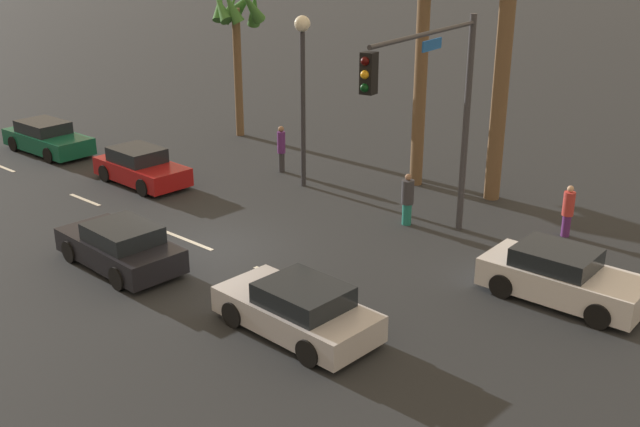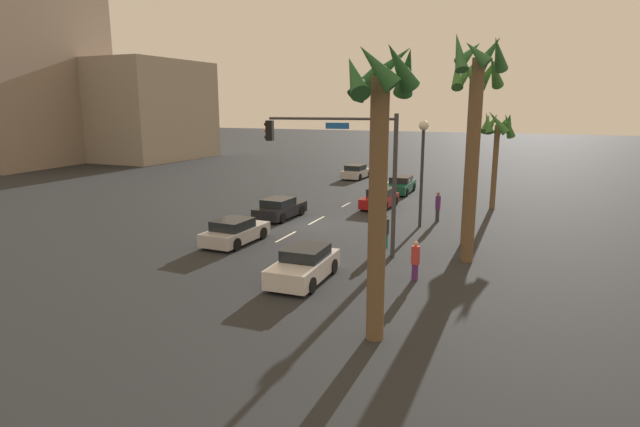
# 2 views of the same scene
# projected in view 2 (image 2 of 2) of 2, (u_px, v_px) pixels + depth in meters

# --- Properties ---
(ground_plane) EXTENTS (220.00, 220.00, 0.00)m
(ground_plane) POSITION_uv_depth(u_px,v_px,m) (309.00, 224.00, 30.65)
(ground_plane) COLOR #232628
(lane_stripe_0) EXTENTS (2.35, 0.14, 0.01)m
(lane_stripe_0) POSITION_uv_depth(u_px,v_px,m) (387.00, 183.00, 46.95)
(lane_stripe_0) COLOR silver
(lane_stripe_0) RESTS_ON ground_plane
(lane_stripe_1) EXTENTS (2.46, 0.14, 0.01)m
(lane_stripe_1) POSITION_uv_depth(u_px,v_px,m) (371.00, 191.00, 42.26)
(lane_stripe_1) COLOR silver
(lane_stripe_1) RESTS_ON ground_plane
(lane_stripe_2) EXTENTS (1.80, 0.14, 0.01)m
(lane_stripe_2) POSITION_uv_depth(u_px,v_px,m) (346.00, 205.00, 36.65)
(lane_stripe_2) COLOR silver
(lane_stripe_2) RESTS_ON ground_plane
(lane_stripe_3) EXTENTS (2.49, 0.14, 0.01)m
(lane_stripe_3) POSITION_uv_depth(u_px,v_px,m) (316.00, 220.00, 31.67)
(lane_stripe_3) COLOR silver
(lane_stripe_3) RESTS_ON ground_plane
(lane_stripe_4) EXTENTS (2.50, 0.14, 0.01)m
(lane_stripe_4) POSITION_uv_depth(u_px,v_px,m) (286.00, 237.00, 27.78)
(lane_stripe_4) COLOR silver
(lane_stripe_4) RESTS_ON ground_plane
(car_0) EXTENTS (4.06, 1.94, 1.35)m
(car_0) POSITION_uv_depth(u_px,v_px,m) (304.00, 265.00, 20.81)
(car_0) COLOR silver
(car_0) RESTS_ON ground_plane
(car_1) EXTENTS (4.03, 1.93, 1.33)m
(car_1) POSITION_uv_depth(u_px,v_px,m) (380.00, 199.00, 35.64)
(car_1) COLOR maroon
(car_1) RESTS_ON ground_plane
(car_2) EXTENTS (4.11, 2.05, 1.28)m
(car_2) POSITION_uv_depth(u_px,v_px,m) (235.00, 232.00, 26.42)
(car_2) COLOR #B7B7BC
(car_2) RESTS_ON ground_plane
(car_3) EXTENTS (4.13, 2.05, 1.29)m
(car_3) POSITION_uv_depth(u_px,v_px,m) (280.00, 209.00, 32.26)
(car_3) COLOR black
(car_3) RESTS_ON ground_plane
(car_4) EXTENTS (4.16, 2.06, 1.33)m
(car_4) POSITION_uv_depth(u_px,v_px,m) (356.00, 172.00, 49.66)
(car_4) COLOR #B7B7BC
(car_4) RESTS_ON ground_plane
(car_5) EXTENTS (4.49, 1.90, 1.33)m
(car_5) POSITION_uv_depth(u_px,v_px,m) (400.00, 185.00, 41.52)
(car_5) COLOR #0F5138
(car_5) RESTS_ON ground_plane
(traffic_signal) EXTENTS (1.08, 6.29, 6.63)m
(traffic_signal) POSITION_uv_depth(u_px,v_px,m) (349.00, 159.00, 23.64)
(traffic_signal) COLOR #38383D
(traffic_signal) RESTS_ON ground_plane
(streetlamp) EXTENTS (0.56, 0.56, 6.14)m
(streetlamp) POSITION_uv_depth(u_px,v_px,m) (423.00, 153.00, 29.18)
(streetlamp) COLOR #2D2D33
(streetlamp) RESTS_ON ground_plane
(pedestrian_0) EXTENTS (0.42, 0.42, 1.83)m
(pedestrian_0) POSITION_uv_depth(u_px,v_px,m) (438.00, 206.00, 31.24)
(pedestrian_0) COLOR #333338
(pedestrian_0) RESTS_ON ground_plane
(pedestrian_1) EXTENTS (0.38, 0.38, 1.64)m
(pedestrian_1) POSITION_uv_depth(u_px,v_px,m) (415.00, 260.00, 20.76)
(pedestrian_1) COLOR #59266B
(pedestrian_1) RESTS_ON ground_plane
(pedestrian_2) EXTENTS (0.55, 0.55, 1.70)m
(pedestrian_2) POSITION_uv_depth(u_px,v_px,m) (385.00, 230.00, 25.51)
(pedestrian_2) COLOR #1E7266
(pedestrian_2) RESTS_ON ground_plane
(palm_tree_0) EXTENTS (2.65, 2.63, 9.43)m
(palm_tree_0) POSITION_uv_depth(u_px,v_px,m) (473.00, 109.00, 24.86)
(palm_tree_0) COLOR brown
(palm_tree_0) RESTS_ON ground_plane
(palm_tree_1) EXTENTS (2.38, 2.57, 10.10)m
(palm_tree_1) POSITION_uv_depth(u_px,v_px,m) (475.00, 112.00, 22.08)
(palm_tree_1) COLOR brown
(palm_tree_1) RESTS_ON ground_plane
(palm_tree_2) EXTENTS (2.33, 2.42, 6.77)m
(palm_tree_2) POSITION_uv_depth(u_px,v_px,m) (497.00, 132.00, 34.11)
(palm_tree_2) COLOR brown
(palm_tree_2) RESTS_ON ground_plane
(palm_tree_3) EXTENTS (2.43, 2.45, 8.82)m
(palm_tree_3) POSITION_uv_depth(u_px,v_px,m) (380.00, 138.00, 14.48)
(palm_tree_3) COLOR brown
(palm_tree_3) RESTS_ON ground_plane
(building_0) EXTENTS (15.68, 14.41, 12.49)m
(building_0) POSITION_uv_depth(u_px,v_px,m) (141.00, 111.00, 67.20)
(building_0) COLOR #9E9384
(building_0) RESTS_ON ground_plane
(building_2) EXTENTS (19.07, 17.45, 28.11)m
(building_2) POSITION_uv_depth(u_px,v_px,m) (2.00, 43.00, 59.56)
(building_2) COLOR gray
(building_2) RESTS_ON ground_plane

